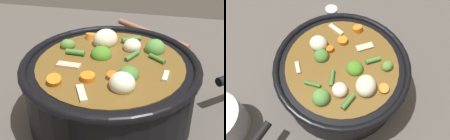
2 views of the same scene
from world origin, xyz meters
The scene contains 3 objects.
ground_plane centered at (0.00, 0.00, 0.00)m, with size 1.10×1.10×0.00m, color #514C47.
cooking_pot centered at (0.00, 0.00, 0.07)m, with size 0.32×0.32×0.15m.
salt_shaker centered at (0.20, -0.05, 0.05)m, with size 0.04×0.04×0.09m.
Camera 2 is at (-0.24, 0.10, 0.54)m, focal length 34.99 mm.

